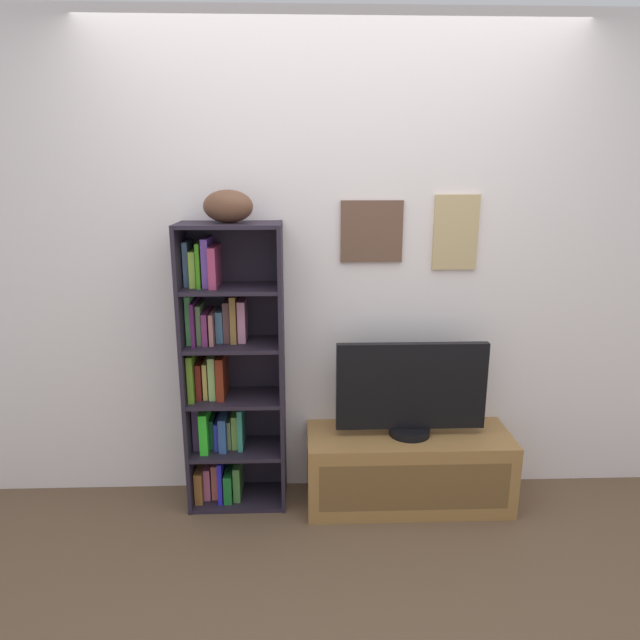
{
  "coord_description": "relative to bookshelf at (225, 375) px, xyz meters",
  "views": [
    {
      "loc": [
        -0.18,
        -1.87,
        1.78
      ],
      "look_at": [
        -0.08,
        0.85,
        1.06
      ],
      "focal_mm": 31.74,
      "sensor_mm": 36.0,
      "label": 1
    }
  ],
  "objects": [
    {
      "name": "ground",
      "position": [
        0.58,
        -0.98,
        -0.75
      ],
      "size": [
        5.2,
        5.2,
        0.04
      ],
      "primitive_type": "cube",
      "color": "brown"
    },
    {
      "name": "back_wall",
      "position": [
        0.59,
        0.15,
        0.55
      ],
      "size": [
        4.8,
        0.08,
        2.55
      ],
      "color": "white",
      "rests_on": "ground"
    },
    {
      "name": "bookshelf",
      "position": [
        0.0,
        0.0,
        0.0
      ],
      "size": [
        0.52,
        0.3,
        1.53
      ],
      "color": "#241D29",
      "rests_on": "ground"
    },
    {
      "name": "football",
      "position": [
        0.06,
        -0.03,
        0.89
      ],
      "size": [
        0.27,
        0.2,
        0.16
      ],
      "primitive_type": "ellipsoid",
      "rotation": [
        0.0,
        0.0,
        -0.18
      ],
      "color": "brown",
      "rests_on": "bookshelf"
    },
    {
      "name": "tv_stand",
      "position": [
        0.99,
        -0.09,
        -0.52
      ],
      "size": [
        1.1,
        0.4,
        0.41
      ],
      "color": "olive",
      "rests_on": "ground"
    },
    {
      "name": "television",
      "position": [
        0.99,
        -0.09,
        -0.06
      ],
      "size": [
        0.79,
        0.22,
        0.51
      ],
      "color": "black",
      "rests_on": "tv_stand"
    }
  ]
}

